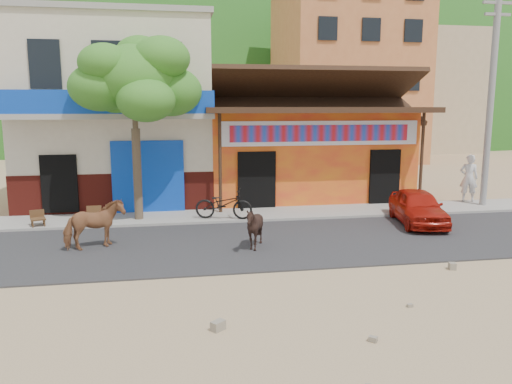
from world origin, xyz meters
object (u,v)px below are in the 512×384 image
(tree, at_px, (136,128))
(cow_dark, at_px, (254,228))
(cow_tan, at_px, (94,225))
(scooter, at_px, (224,204))
(cafe_chair_left, at_px, (37,212))
(red_car, at_px, (418,207))
(cafe_chair_right, at_px, (93,208))
(pedestrian, at_px, (469,178))
(utility_pole, at_px, (491,98))

(tree, height_order, cow_dark, tree)
(cow_tan, height_order, scooter, cow_tan)
(tree, distance_m, scooter, 3.78)
(cow_tan, height_order, cafe_chair_left, cow_tan)
(red_car, height_order, cafe_chair_right, red_car)
(cow_dark, relative_size, cafe_chair_right, 1.17)
(scooter, xyz_separation_m, cafe_chair_left, (-5.86, -0.01, -0.04))
(red_car, bearing_deg, cafe_chair_right, -176.96)
(tree, distance_m, pedestrian, 12.80)
(pedestrian, bearing_deg, cafe_chair_right, 29.24)
(cafe_chair_left, height_order, cafe_chair_right, cafe_chair_right)
(red_car, distance_m, cafe_chair_right, 10.50)
(tree, bearing_deg, cafe_chair_left, -170.74)
(cafe_chair_right, bearing_deg, cafe_chair_left, -178.35)
(cow_tan, relative_size, cafe_chair_left, 1.70)
(tree, bearing_deg, red_car, -12.21)
(utility_pole, xyz_separation_m, cafe_chair_right, (-14.20, -0.60, -3.50))
(utility_pole, xyz_separation_m, scooter, (-10.01, -0.69, -3.50))
(red_car, xyz_separation_m, pedestrian, (3.61, 2.84, 0.45))
(utility_pole, distance_m, red_car, 5.61)
(red_car, height_order, pedestrian, pedestrian)
(tree, distance_m, red_car, 9.53)
(utility_pole, relative_size, pedestrian, 4.28)
(red_car, relative_size, scooter, 1.74)
(cafe_chair_left, bearing_deg, utility_pole, -17.09)
(cow_dark, relative_size, red_car, 0.35)
(utility_pole, bearing_deg, pedestrian, 105.95)
(cafe_chair_right, bearing_deg, scooter, -2.92)
(red_car, bearing_deg, tree, 179.28)
(scooter, bearing_deg, pedestrian, -66.13)
(scooter, height_order, cafe_chair_right, scooter)
(tree, bearing_deg, cow_tan, -107.44)
(tree, relative_size, pedestrian, 3.21)
(cow_tan, bearing_deg, cafe_chair_right, -15.92)
(tree, xyz_separation_m, cafe_chair_right, (-1.40, -0.40, -2.50))
(utility_pole, bearing_deg, cow_tan, -166.39)
(utility_pole, xyz_separation_m, pedestrian, (-0.20, 0.70, -3.07))
(pedestrian, bearing_deg, scooter, 31.99)
(utility_pole, height_order, cow_tan, utility_pole)
(utility_pole, distance_m, scooter, 10.62)
(cafe_chair_right, bearing_deg, utility_pole, 0.71)
(tree, height_order, cow_tan, tree)
(utility_pole, bearing_deg, tree, -179.10)
(cafe_chair_left, distance_m, cafe_chair_right, 1.67)
(red_car, xyz_separation_m, cafe_chair_right, (-10.39, 1.54, 0.02))
(utility_pole, xyz_separation_m, cow_tan, (-13.79, -3.34, -3.42))
(tree, xyz_separation_m, scooter, (2.79, -0.49, -2.50))
(cafe_chair_left, bearing_deg, cow_dark, -47.98)
(cafe_chair_right, bearing_deg, red_car, -10.17)
(cow_tan, relative_size, cafe_chair_right, 1.56)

